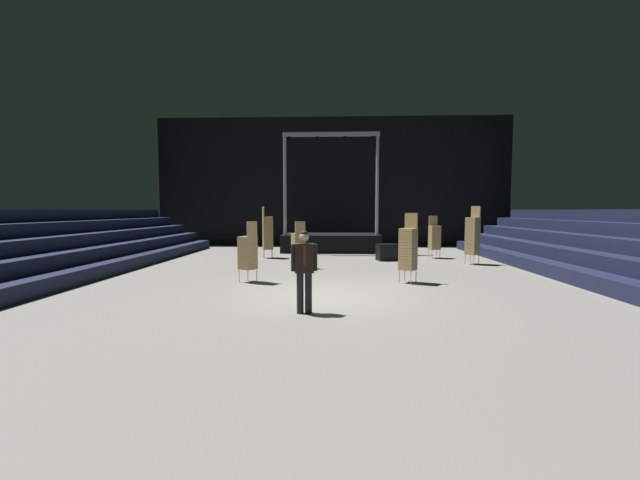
{
  "coord_description": "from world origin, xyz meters",
  "views": [
    {
      "loc": [
        0.3,
        -10.26,
        2.22
      ],
      "look_at": [
        -0.16,
        0.69,
        1.4
      ],
      "focal_mm": 22.41,
      "sensor_mm": 36.0,
      "label": 1
    }
  ],
  "objects_px": {
    "man_with_tie": "(304,266)",
    "chair_stack_front_left": "(248,252)",
    "chair_stack_mid_right": "(473,235)",
    "chair_stack_mid_centre": "(268,232)",
    "equipment_road_case": "(387,252)",
    "chair_stack_front_right": "(408,248)",
    "chair_stack_rear_left": "(434,237)",
    "stage_riser": "(331,240)",
    "chair_stack_mid_left": "(298,245)"
  },
  "relations": [
    {
      "from": "chair_stack_front_right",
      "to": "chair_stack_mid_centre",
      "type": "height_order",
      "value": "chair_stack_mid_centre"
    },
    {
      "from": "chair_stack_front_left",
      "to": "equipment_road_case",
      "type": "relative_size",
      "value": 2.09
    },
    {
      "from": "man_with_tie",
      "to": "chair_stack_front_left",
      "type": "distance_m",
      "value": 4.2
    },
    {
      "from": "stage_riser",
      "to": "man_with_tie",
      "type": "height_order",
      "value": "stage_riser"
    },
    {
      "from": "chair_stack_mid_right",
      "to": "chair_stack_mid_centre",
      "type": "bearing_deg",
      "value": 37.69
    },
    {
      "from": "chair_stack_front_left",
      "to": "chair_stack_mid_centre",
      "type": "xyz_separation_m",
      "value": [
        -0.48,
        6.27,
        0.25
      ]
    },
    {
      "from": "man_with_tie",
      "to": "stage_riser",
      "type": "bearing_deg",
      "value": -101.41
    },
    {
      "from": "man_with_tie",
      "to": "chair_stack_rear_left",
      "type": "height_order",
      "value": "chair_stack_rear_left"
    },
    {
      "from": "chair_stack_mid_right",
      "to": "equipment_road_case",
      "type": "relative_size",
      "value": 2.66
    },
    {
      "from": "chair_stack_front_right",
      "to": "chair_stack_mid_right",
      "type": "bearing_deg",
      "value": -93.44
    },
    {
      "from": "chair_stack_mid_centre",
      "to": "chair_stack_rear_left",
      "type": "bearing_deg",
      "value": 73.35
    },
    {
      "from": "chair_stack_front_right",
      "to": "chair_stack_rear_left",
      "type": "xyz_separation_m",
      "value": [
        2.35,
        6.43,
        -0.08
      ]
    },
    {
      "from": "chair_stack_front_left",
      "to": "man_with_tie",
      "type": "bearing_deg",
      "value": -118.83
    },
    {
      "from": "chair_stack_mid_right",
      "to": "chair_stack_mid_centre",
      "type": "relative_size",
      "value": 1.0
    },
    {
      "from": "chair_stack_mid_left",
      "to": "equipment_road_case",
      "type": "distance_m",
      "value": 4.47
    },
    {
      "from": "stage_riser",
      "to": "chair_stack_front_right",
      "type": "distance_m",
      "value": 9.83
    },
    {
      "from": "stage_riser",
      "to": "chair_stack_mid_centre",
      "type": "relative_size",
      "value": 2.58
    },
    {
      "from": "chair_stack_mid_right",
      "to": "chair_stack_front_left",
      "type": "bearing_deg",
      "value": 77.59
    },
    {
      "from": "stage_riser",
      "to": "chair_stack_rear_left",
      "type": "xyz_separation_m",
      "value": [
        4.83,
        -3.07,
        0.38
      ]
    },
    {
      "from": "chair_stack_mid_centre",
      "to": "equipment_road_case",
      "type": "bearing_deg",
      "value": 64.23
    },
    {
      "from": "stage_riser",
      "to": "man_with_tie",
      "type": "relative_size",
      "value": 3.43
    },
    {
      "from": "chair_stack_front_right",
      "to": "equipment_road_case",
      "type": "height_order",
      "value": "chair_stack_front_right"
    },
    {
      "from": "stage_riser",
      "to": "chair_stack_front_right",
      "type": "bearing_deg",
      "value": -75.35
    },
    {
      "from": "chair_stack_mid_centre",
      "to": "chair_stack_rear_left",
      "type": "xyz_separation_m",
      "value": [
        7.74,
        0.24,
        -0.21
      ]
    },
    {
      "from": "stage_riser",
      "to": "chair_stack_front_right",
      "type": "height_order",
      "value": "stage_riser"
    },
    {
      "from": "stage_riser",
      "to": "chair_stack_front_left",
      "type": "bearing_deg",
      "value": -104.24
    },
    {
      "from": "chair_stack_front_right",
      "to": "equipment_road_case",
      "type": "relative_size",
      "value": 2.37
    },
    {
      "from": "stage_riser",
      "to": "chair_stack_mid_right",
      "type": "xyz_separation_m",
      "value": [
        5.88,
        -5.13,
        0.59
      ]
    },
    {
      "from": "chair_stack_front_right",
      "to": "chair_stack_mid_left",
      "type": "bearing_deg",
      "value": -5.6
    },
    {
      "from": "chair_stack_mid_left",
      "to": "chair_stack_rear_left",
      "type": "xyz_separation_m",
      "value": [
        6.0,
        3.36,
        0.08
      ]
    },
    {
      "from": "chair_stack_mid_left",
      "to": "chair_stack_rear_left",
      "type": "distance_m",
      "value": 6.88
    },
    {
      "from": "chair_stack_rear_left",
      "to": "man_with_tie",
      "type": "bearing_deg",
      "value": 52.45
    },
    {
      "from": "man_with_tie",
      "to": "chair_stack_mid_centre",
      "type": "xyz_separation_m",
      "value": [
        -2.52,
        9.94,
        0.17
      ]
    },
    {
      "from": "man_with_tie",
      "to": "chair_stack_rear_left",
      "type": "bearing_deg",
      "value": -126.89
    },
    {
      "from": "stage_riser",
      "to": "chair_stack_mid_right",
      "type": "distance_m",
      "value": 7.82
    },
    {
      "from": "chair_stack_front_left",
      "to": "chair_stack_front_right",
      "type": "relative_size",
      "value": 0.88
    },
    {
      "from": "stage_riser",
      "to": "equipment_road_case",
      "type": "distance_m",
      "value": 4.76
    },
    {
      "from": "man_with_tie",
      "to": "chair_stack_rear_left",
      "type": "distance_m",
      "value": 11.44
    },
    {
      "from": "chair_stack_front_left",
      "to": "chair_stack_mid_left",
      "type": "height_order",
      "value": "chair_stack_front_left"
    },
    {
      "from": "stage_riser",
      "to": "chair_stack_mid_left",
      "type": "distance_m",
      "value": 6.54
    },
    {
      "from": "man_with_tie",
      "to": "chair_stack_mid_centre",
      "type": "distance_m",
      "value": 10.26
    },
    {
      "from": "stage_riser",
      "to": "chair_stack_mid_centre",
      "type": "distance_m",
      "value": 4.44
    },
    {
      "from": "chair_stack_front_left",
      "to": "chair_stack_mid_left",
      "type": "xyz_separation_m",
      "value": [
        1.26,
        3.15,
        -0.04
      ]
    },
    {
      "from": "chair_stack_front_left",
      "to": "equipment_road_case",
      "type": "distance_m",
      "value": 7.49
    },
    {
      "from": "chair_stack_mid_centre",
      "to": "equipment_road_case",
      "type": "height_order",
      "value": "chair_stack_mid_centre"
    },
    {
      "from": "equipment_road_case",
      "to": "chair_stack_mid_centre",
      "type": "bearing_deg",
      "value": 172.66
    },
    {
      "from": "stage_riser",
      "to": "chair_stack_rear_left",
      "type": "distance_m",
      "value": 5.74
    },
    {
      "from": "chair_stack_mid_centre",
      "to": "stage_riser",
      "type": "bearing_deg",
      "value": 120.24
    },
    {
      "from": "stage_riser",
      "to": "equipment_road_case",
      "type": "bearing_deg",
      "value": -57.54
    },
    {
      "from": "stage_riser",
      "to": "man_with_tie",
      "type": "distance_m",
      "value": 13.26
    }
  ]
}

